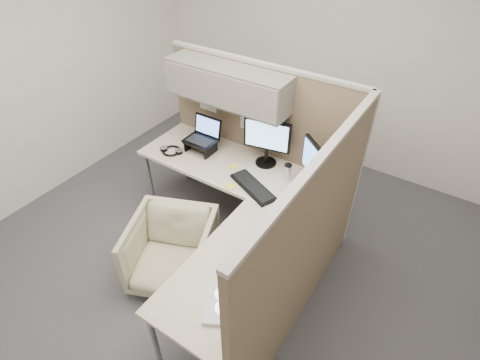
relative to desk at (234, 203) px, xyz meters
The scene contains 18 objects.
ground 0.71m from the desk, 134.71° to the right, with size 4.50×4.50×0.00m, color #434349.
partition_back 0.88m from the desk, 115.90° to the left, with size 2.00×0.36×1.63m.
partition_right 0.81m from the desk, 13.96° to the right, with size 0.07×2.03×1.63m.
desk is the anchor object (origin of this frame).
office_chair 0.67m from the desk, 125.03° to the right, with size 0.69×0.64×0.71m, color beige.
monitor_left 0.68m from the desk, 94.12° to the left, with size 0.44×0.20×0.47m.
monitor_right 0.75m from the desk, 41.38° to the left, with size 0.36×0.31×0.47m.
laptop_station 0.85m from the desk, 146.43° to the left, with size 0.31×0.27×0.33m.
keyboard 0.23m from the desk, 76.63° to the left, with size 0.50×0.17×0.02m, color black.
mouse 0.48m from the desk, 23.51° to the left, with size 0.10×0.06×0.04m, color black.
travel_mug 0.57m from the desk, 65.22° to the left, with size 0.07×0.07×0.15m.
soda_can_green 0.61m from the desk, 18.45° to the left, with size 0.07×0.07×0.12m, color #268C1E.
soda_can_silver 0.58m from the desk, 45.47° to the left, with size 0.07×0.07×0.12m, color #B21E1E.
sticky_note_d 0.47m from the desk, 125.53° to the left, with size 0.08×0.08×0.01m, color yellow.
sticky_note_b 0.18m from the desk, 134.13° to the left, with size 0.08×0.08×0.01m, color yellow.
headphones 0.96m from the desk, 164.74° to the left, with size 0.23×0.23×0.03m.
paper_stack 1.02m from the desk, 59.60° to the right, with size 0.35×0.38×0.03m.
desk_clock 0.62m from the desk, 36.28° to the right, with size 0.08×0.08×0.08m.
Camera 1 is at (1.47, -1.84, 2.83)m, focal length 28.00 mm.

